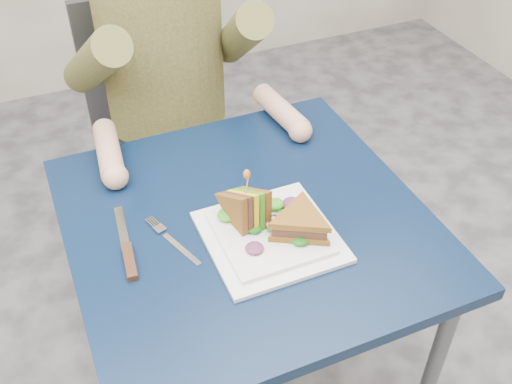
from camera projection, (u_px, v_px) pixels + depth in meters
name	position (u px, v px, depth m)	size (l,w,h in m)	color
table	(248.00, 244.00, 1.33)	(0.75, 0.75, 0.73)	black
chair	(163.00, 123.00, 1.90)	(0.42, 0.40, 0.93)	#47474C
diner	(161.00, 26.00, 1.58)	(0.54, 0.59, 0.74)	brown
plate	(270.00, 235.00, 1.23)	(0.26, 0.26, 0.02)	white
sandwich_flat	(300.00, 223.00, 1.20)	(0.19, 0.19, 0.05)	brown
sandwich_upright	(247.00, 210.00, 1.22)	(0.09, 0.15, 0.15)	brown
fork	(174.00, 242.00, 1.22)	(0.07, 0.17, 0.01)	silver
knife	(128.00, 255.00, 1.19)	(0.04, 0.22, 0.02)	silver
toothpick	(247.00, 185.00, 1.18)	(0.00, 0.00, 0.06)	tan
toothpick_frill	(247.00, 174.00, 1.16)	(0.01, 0.01, 0.02)	orange
lettuce_spill	(270.00, 224.00, 1.22)	(0.15, 0.13, 0.02)	#337A14
onion_ring	(276.00, 223.00, 1.22)	(0.04, 0.04, 0.01)	#9E4C7A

